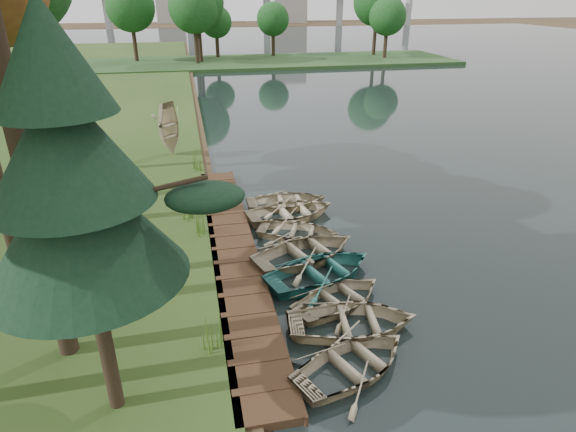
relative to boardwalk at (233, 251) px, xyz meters
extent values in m
plane|color=#3D2F1D|center=(1.60, 0.00, -0.15)|extent=(300.00, 300.00, 0.00)
cube|color=#382415|center=(0.00, 0.00, 0.00)|extent=(1.60, 16.00, 0.30)
cube|color=#27461F|center=(9.60, 50.00, 0.08)|extent=(50.00, 14.00, 0.45)
cylinder|color=black|center=(-13.73, 50.00, 2.70)|extent=(0.50, 0.50, 4.80)
sphere|color=#194919|center=(-13.73, 50.00, 6.30)|extent=(5.60, 5.60, 5.60)
cylinder|color=black|center=(-7.07, 50.00, 2.70)|extent=(0.50, 0.50, 4.80)
sphere|color=#194919|center=(-7.07, 50.00, 6.30)|extent=(5.60, 5.60, 5.60)
cylinder|color=black|center=(-0.40, 50.00, 2.70)|extent=(0.50, 0.50, 4.80)
sphere|color=#194919|center=(-0.40, 50.00, 6.30)|extent=(5.60, 5.60, 5.60)
cylinder|color=black|center=(6.27, 50.00, 2.70)|extent=(0.50, 0.50, 4.80)
sphere|color=#194919|center=(6.27, 50.00, 6.30)|extent=(5.60, 5.60, 5.60)
cylinder|color=black|center=(12.93, 50.00, 2.70)|extent=(0.50, 0.50, 4.80)
sphere|color=#194919|center=(12.93, 50.00, 6.30)|extent=(5.60, 5.60, 5.60)
cylinder|color=black|center=(19.60, 50.00, 2.70)|extent=(0.50, 0.50, 4.80)
sphere|color=#194919|center=(19.60, 50.00, 6.30)|extent=(5.60, 5.60, 5.60)
cylinder|color=black|center=(26.27, 50.00, 2.70)|extent=(0.50, 0.50, 4.80)
sphere|color=#194919|center=(26.27, 50.00, 6.30)|extent=(5.60, 5.60, 5.60)
cylinder|color=#A5A5A0|center=(-18.40, 120.00, 3.85)|extent=(1.80, 1.80, 8.00)
cylinder|color=#A5A5A0|center=(1.60, 120.00, 3.85)|extent=(1.80, 1.80, 8.00)
cylinder|color=#A5A5A0|center=(21.60, 120.00, 3.85)|extent=(1.80, 1.80, 8.00)
cylinder|color=#A5A5A0|center=(41.60, 120.00, 3.85)|extent=(1.80, 1.80, 8.00)
cylinder|color=#A5A5A0|center=(61.60, 120.00, 3.85)|extent=(1.80, 1.80, 8.00)
cube|color=#A5A5A0|center=(-3.40, 145.00, 5.85)|extent=(8.00, 8.00, 12.00)
imported|color=tan|center=(2.30, -6.64, 0.25)|extent=(4.03, 3.53, 0.70)
imported|color=tan|center=(2.80, -5.10, 0.28)|extent=(3.94, 3.02, 0.76)
imported|color=tan|center=(2.81, -3.85, 0.23)|extent=(3.78, 3.33, 0.65)
imported|color=#287068|center=(2.66, -2.34, 0.30)|extent=(4.59, 3.89, 0.81)
imported|color=tan|center=(2.47, -1.02, 0.31)|extent=(4.66, 3.96, 0.82)
imported|color=tan|center=(2.57, 0.74, 0.23)|extent=(3.78, 3.30, 0.65)
imported|color=tan|center=(2.68, 2.48, 0.29)|extent=(4.21, 3.34, 0.79)
imported|color=tan|center=(2.74, 3.62, 0.27)|extent=(3.54, 2.54, 0.73)
imported|color=tan|center=(-2.26, 11.63, 0.46)|extent=(3.63, 3.54, 0.61)
cylinder|color=black|center=(-4.72, -4.63, 5.93)|extent=(0.47, 0.47, 11.55)
cylinder|color=black|center=(-7.89, 5.73, 4.75)|extent=(0.42, 0.42, 9.21)
cylinder|color=black|center=(-7.39, 9.72, 4.70)|extent=(0.42, 0.42, 9.11)
cylinder|color=black|center=(-3.32, -6.76, 2.11)|extent=(0.32, 0.32, 3.92)
cone|color=black|center=(-3.32, -6.76, 4.81)|extent=(3.80, 3.80, 2.60)
cone|color=black|center=(-3.32, -6.76, 6.24)|extent=(2.90, 2.90, 2.25)
cone|color=black|center=(-3.32, -6.76, 7.66)|extent=(2.00, 2.00, 1.90)
cone|color=#3F661E|center=(-1.08, -5.28, 0.59)|extent=(0.60, 0.60, 0.88)
cone|color=#3F661E|center=(-1.54, 2.79, 0.68)|extent=(0.60, 0.60, 1.07)
cone|color=#3F661E|center=(-1.01, 1.32, 0.62)|extent=(0.60, 0.60, 0.95)
cone|color=#3F661E|center=(-1.00, 8.74, 0.68)|extent=(0.60, 0.60, 1.06)
camera|label=1|loc=(-1.21, -15.37, 8.56)|focal=30.00mm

